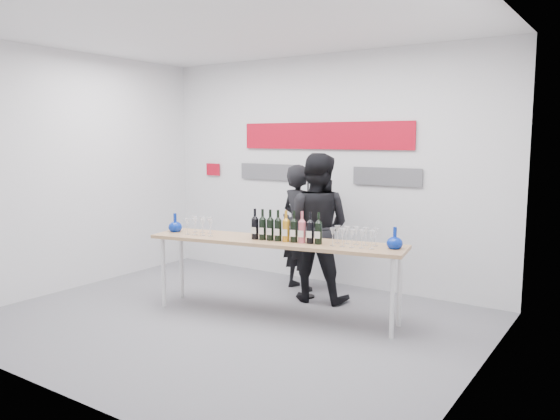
% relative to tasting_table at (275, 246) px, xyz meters
% --- Properties ---
extents(ground, '(5.00, 5.00, 0.00)m').
position_rel_tasting_table_xyz_m(ground, '(-0.29, -0.42, -0.78)').
color(ground, slate).
rests_on(ground, ground).
extents(back_wall, '(5.00, 0.04, 3.00)m').
position_rel_tasting_table_xyz_m(back_wall, '(-0.29, 1.58, 0.72)').
color(back_wall, silver).
rests_on(back_wall, ground).
extents(signage, '(3.38, 0.02, 0.79)m').
position_rel_tasting_table_xyz_m(signage, '(-0.35, 1.55, 1.03)').
color(signage, '#AF071B').
rests_on(signage, back_wall).
extents(tasting_table, '(2.85, 1.08, 0.84)m').
position_rel_tasting_table_xyz_m(tasting_table, '(0.00, 0.00, 0.00)').
color(tasting_table, tan).
rests_on(tasting_table, ground).
extents(wine_bottles, '(0.79, 0.22, 0.33)m').
position_rel_tasting_table_xyz_m(wine_bottles, '(0.15, -0.02, 0.23)').
color(wine_bottles, black).
rests_on(wine_bottles, tasting_table).
extents(decanter_left, '(0.16, 0.16, 0.21)m').
position_rel_tasting_table_xyz_m(decanter_left, '(-1.26, -0.22, 0.17)').
color(decanter_left, '#082697').
rests_on(decanter_left, tasting_table).
extents(decanter_right, '(0.16, 0.16, 0.21)m').
position_rel_tasting_table_xyz_m(decanter_right, '(1.25, 0.27, 0.17)').
color(decanter_right, '#082697').
rests_on(decanter_right, tasting_table).
extents(glasses_left, '(0.39, 0.26, 0.18)m').
position_rel_tasting_table_xyz_m(glasses_left, '(-0.90, -0.19, 0.16)').
color(glasses_left, silver).
rests_on(glasses_left, tasting_table).
extents(glasses_right, '(0.49, 0.30, 0.18)m').
position_rel_tasting_table_xyz_m(glasses_right, '(0.85, 0.17, 0.16)').
color(glasses_right, silver).
rests_on(glasses_right, tasting_table).
extents(presenter_left, '(0.67, 0.55, 1.59)m').
position_rel_tasting_table_xyz_m(presenter_left, '(-0.35, 1.06, 0.02)').
color(presenter_left, black).
rests_on(presenter_left, ground).
extents(presenter_right, '(0.97, 0.83, 1.75)m').
position_rel_tasting_table_xyz_m(presenter_right, '(0.06, 0.77, 0.10)').
color(presenter_right, black).
rests_on(presenter_right, ground).
extents(mic_stand, '(0.18, 0.18, 1.51)m').
position_rel_tasting_table_xyz_m(mic_stand, '(-0.07, 0.79, -0.32)').
color(mic_stand, black).
rests_on(mic_stand, ground).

